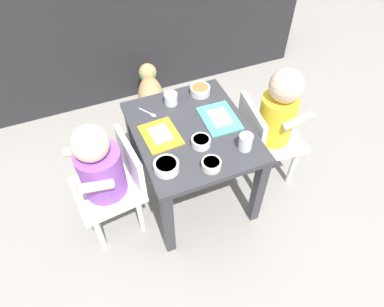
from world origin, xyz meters
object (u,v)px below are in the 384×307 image
(food_tray_right, at_px, (219,118))
(spoon_by_left_tray, at_px, (149,113))
(seated_child_right, at_px, (276,116))
(water_cup_left, at_px, (171,99))
(food_tray_left, at_px, (161,135))
(dog, at_px, (151,94))
(water_cup_right, at_px, (245,143))
(dining_table, at_px, (192,143))
(seated_child_left, at_px, (103,169))
(cereal_bowl_left_side, at_px, (200,142))
(cereal_bowl_right_side, at_px, (211,164))
(veggie_bowl_near, at_px, (166,166))
(veggie_bowl_far, at_px, (200,90))

(food_tray_right, bearing_deg, spoon_by_left_tray, 151.22)
(seated_child_right, xyz_separation_m, food_tray_right, (-0.27, 0.05, 0.04))
(food_tray_right, xyz_separation_m, water_cup_left, (-0.16, 0.19, 0.02))
(food_tray_left, bearing_deg, dog, 78.44)
(food_tray_right, height_order, water_cup_right, water_cup_right)
(seated_child_right, bearing_deg, dining_table, 175.27)
(seated_child_left, relative_size, dog, 1.50)
(water_cup_left, bearing_deg, seated_child_left, -149.03)
(food_tray_right, bearing_deg, dog, 104.80)
(food_tray_right, height_order, cereal_bowl_left_side, cereal_bowl_left_side)
(food_tray_left, bearing_deg, water_cup_left, 58.20)
(dining_table, xyz_separation_m, water_cup_left, (-0.02, 0.20, 0.11))
(cereal_bowl_right_side, bearing_deg, food_tray_left, 117.97)
(veggie_bowl_near, relative_size, spoon_by_left_tray, 1.12)
(seated_child_left, xyz_separation_m, dog, (0.39, 0.64, -0.21))
(dining_table, relative_size, seated_child_left, 0.91)
(food_tray_left, bearing_deg, dining_table, -6.15)
(spoon_by_left_tray, bearing_deg, dog, 74.19)
(water_cup_left, bearing_deg, food_tray_right, -48.46)
(water_cup_left, relative_size, spoon_by_left_tray, 0.70)
(dining_table, distance_m, veggie_bowl_far, 0.27)
(food_tray_left, bearing_deg, spoon_by_left_tray, 91.08)
(dog, distance_m, veggie_bowl_near, 0.85)
(dog, bearing_deg, spoon_by_left_tray, -105.81)
(seated_child_right, height_order, dog, seated_child_right)
(veggie_bowl_far, bearing_deg, water_cup_right, -85.53)
(dining_table, xyz_separation_m, food_tray_left, (-0.14, 0.02, 0.09))
(dog, height_order, water_cup_left, water_cup_left)
(seated_child_right, height_order, cereal_bowl_left_side, seated_child_right)
(water_cup_left, height_order, cereal_bowl_left_side, water_cup_left)
(dining_table, relative_size, water_cup_right, 8.13)
(dog, relative_size, spoon_by_left_tray, 4.79)
(veggie_bowl_near, bearing_deg, cereal_bowl_left_side, 22.55)
(dining_table, bearing_deg, seated_child_left, -175.68)
(seated_child_left, distance_m, spoon_by_left_tray, 0.34)
(seated_child_left, relative_size, water_cup_right, 8.94)
(cereal_bowl_right_side, height_order, veggie_bowl_near, veggie_bowl_near)
(water_cup_left, height_order, spoon_by_left_tray, water_cup_left)
(seated_child_left, height_order, cereal_bowl_right_side, seated_child_left)
(water_cup_right, bearing_deg, dog, 102.67)
(dining_table, height_order, spoon_by_left_tray, spoon_by_left_tray)
(veggie_bowl_far, height_order, spoon_by_left_tray, veggie_bowl_far)
(dog, xyz_separation_m, food_tray_right, (0.16, -0.60, 0.26))
(cereal_bowl_right_side, distance_m, veggie_bowl_near, 0.18)
(seated_child_left, xyz_separation_m, veggie_bowl_near, (0.23, -0.14, 0.07))
(food_tray_left, xyz_separation_m, veggie_bowl_far, (0.27, 0.20, 0.02))
(dining_table, bearing_deg, seated_child_right, -4.73)
(water_cup_left, xyz_separation_m, spoon_by_left_tray, (-0.12, -0.03, -0.02))
(food_tray_right, bearing_deg, dining_table, -173.85)
(dining_table, bearing_deg, food_tray_right, 6.15)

